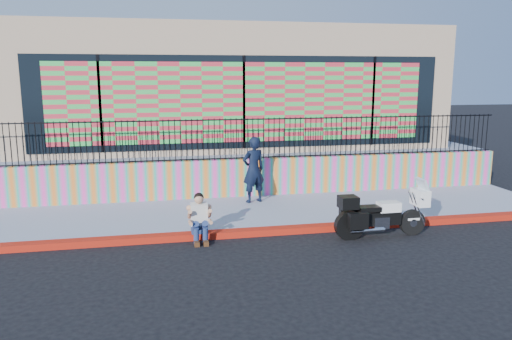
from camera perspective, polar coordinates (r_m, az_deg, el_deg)
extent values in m
plane|color=black|center=(11.82, 2.23, -7.30)|extent=(90.00, 90.00, 0.00)
cube|color=#AE130C|center=(11.80, 2.23, -6.95)|extent=(16.00, 0.30, 0.15)
cube|color=#8790A2|center=(13.34, 0.54, -4.83)|extent=(16.00, 3.00, 0.15)
cube|color=#FF43AF|center=(14.71, -0.75, -0.84)|extent=(16.00, 0.20, 1.10)
cube|color=#8790A2|center=(19.68, -3.54, 1.90)|extent=(16.00, 10.00, 1.25)
cube|color=tan|center=(19.25, -3.55, 9.55)|extent=(14.00, 8.00, 4.00)
cube|color=black|center=(15.30, -1.40, 7.73)|extent=(12.60, 0.04, 2.80)
cube|color=red|center=(15.27, -1.38, 7.73)|extent=(11.48, 0.02, 2.40)
cylinder|color=black|center=(12.21, 17.42, -5.73)|extent=(0.60, 0.13, 0.60)
cylinder|color=black|center=(11.55, 10.61, -6.35)|extent=(0.60, 0.13, 0.60)
cube|color=black|center=(11.81, 14.15, -5.32)|extent=(0.87, 0.26, 0.31)
cube|color=silver|center=(11.82, 13.92, -5.76)|extent=(0.37, 0.31, 0.27)
cube|color=white|center=(11.82, 14.92, -4.06)|extent=(0.50, 0.29, 0.22)
cube|color=black|center=(11.62, 12.77, -4.31)|extent=(0.50, 0.31, 0.11)
cube|color=white|center=(12.14, 18.26, -2.97)|extent=(0.27, 0.48, 0.38)
cube|color=silver|center=(12.09, 18.49, -1.61)|extent=(0.17, 0.42, 0.31)
cube|color=black|center=(11.38, 10.49, -3.64)|extent=(0.40, 0.38, 0.27)
cube|color=black|center=(11.28, 11.60, -5.73)|extent=(0.44, 0.16, 0.37)
cube|color=black|center=(11.77, 10.56, -5.00)|extent=(0.44, 0.16, 0.37)
cube|color=white|center=(12.18, 17.44, -5.32)|extent=(0.29, 0.15, 0.05)
imported|color=black|center=(13.88, -0.29, 0.04)|extent=(0.78, 0.63, 1.85)
cube|color=navy|center=(11.47, -6.50, -6.68)|extent=(0.36, 0.28, 0.18)
cube|color=silver|center=(11.33, -6.52, -5.05)|extent=(0.38, 0.27, 0.54)
sphere|color=tan|center=(11.20, -6.54, -3.33)|extent=(0.21, 0.21, 0.21)
cube|color=#472814|center=(11.10, -6.79, -8.31)|extent=(0.11, 0.26, 0.10)
cube|color=#472814|center=(11.12, -5.75, -8.26)|extent=(0.11, 0.26, 0.10)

